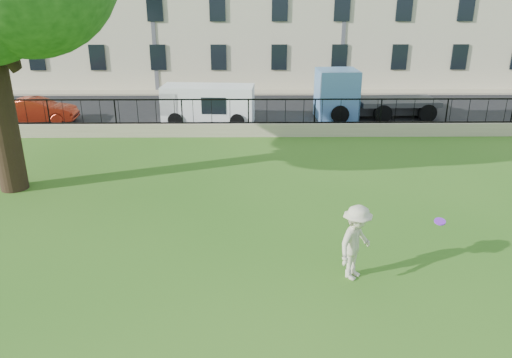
{
  "coord_description": "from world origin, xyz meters",
  "views": [
    {
      "loc": [
        0.09,
        -10.09,
        6.37
      ],
      "look_at": [
        0.25,
        3.5,
        1.15
      ],
      "focal_mm": 35.0,
      "sensor_mm": 36.0,
      "label": 1
    }
  ],
  "objects_px": {
    "man": "(356,243)",
    "white_van": "(208,105)",
    "blue_truck": "(375,94)",
    "red_sedan": "(38,111)",
    "frisbee": "(440,221)"
  },
  "relations": [
    {
      "from": "man",
      "to": "frisbee",
      "type": "distance_m",
      "value": 2.2
    },
    {
      "from": "man",
      "to": "white_van",
      "type": "distance_m",
      "value": 15.06
    },
    {
      "from": "blue_truck",
      "to": "man",
      "type": "bearing_deg",
      "value": -107.38
    },
    {
      "from": "frisbee",
      "to": "white_van",
      "type": "height_order",
      "value": "white_van"
    },
    {
      "from": "red_sedan",
      "to": "white_van",
      "type": "relative_size",
      "value": 0.84
    },
    {
      "from": "white_van",
      "to": "blue_truck",
      "type": "relative_size",
      "value": 0.75
    },
    {
      "from": "white_van",
      "to": "blue_truck",
      "type": "xyz_separation_m",
      "value": [
        8.5,
        1.0,
        0.31
      ]
    },
    {
      "from": "man",
      "to": "red_sedan",
      "type": "relative_size",
      "value": 0.49
    },
    {
      "from": "white_van",
      "to": "blue_truck",
      "type": "distance_m",
      "value": 8.56
    },
    {
      "from": "man",
      "to": "blue_truck",
      "type": "bearing_deg",
      "value": 25.43
    },
    {
      "from": "man",
      "to": "white_van",
      "type": "relative_size",
      "value": 0.41
    },
    {
      "from": "man",
      "to": "red_sedan",
      "type": "distance_m",
      "value": 19.55
    },
    {
      "from": "red_sedan",
      "to": "blue_truck",
      "type": "distance_m",
      "value": 17.1
    },
    {
      "from": "red_sedan",
      "to": "man",
      "type": "bearing_deg",
      "value": -141.22
    },
    {
      "from": "white_van",
      "to": "blue_truck",
      "type": "bearing_deg",
      "value": 11.38
    }
  ]
}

